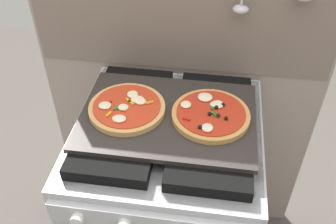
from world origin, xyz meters
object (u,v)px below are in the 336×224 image
object	(u,v)px
stove	(168,205)
pizza_right	(211,114)
pizza_left	(127,109)
baking_tray	(168,116)

from	to	relation	value
stove	pizza_right	size ratio (longest dim) A/B	3.77
stove	pizza_left	bearing A→B (deg)	-178.67
pizza_right	pizza_left	bearing A→B (deg)	-177.50
baking_tray	pizza_left	xyz separation A→B (m)	(-0.13, -0.00, 0.02)
pizza_left	pizza_right	distance (m)	0.26
pizza_left	pizza_right	xyz separation A→B (m)	(0.26, 0.01, -0.00)
stove	pizza_right	xyz separation A→B (m)	(0.13, 0.01, 0.48)
baking_tray	pizza_left	bearing A→B (deg)	-177.94
stove	baking_tray	distance (m)	0.46
baking_tray	pizza_right	xyz separation A→B (m)	(0.13, 0.01, 0.02)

